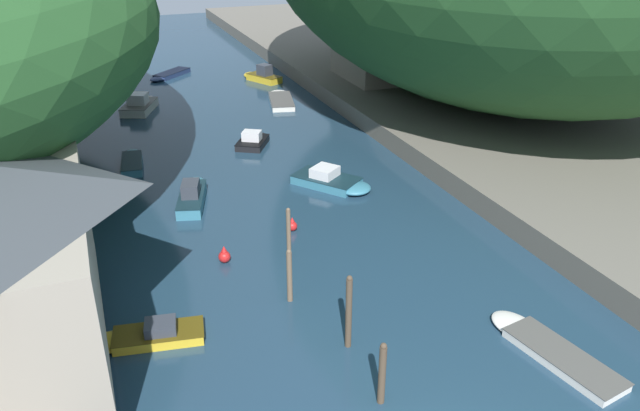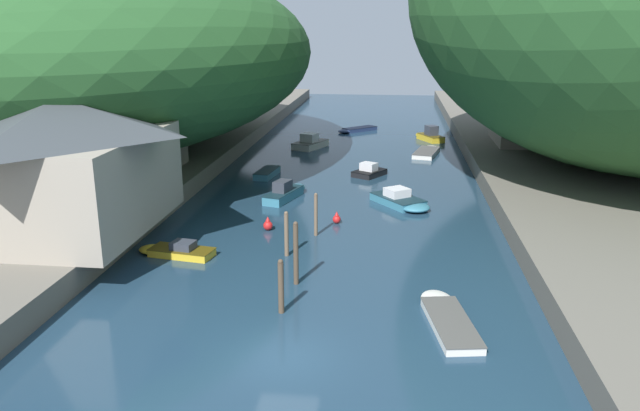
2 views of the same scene
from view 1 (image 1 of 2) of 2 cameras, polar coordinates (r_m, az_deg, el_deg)
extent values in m
plane|color=#1E384C|center=(45.03, -8.32, 4.65)|extent=(130.00, 130.00, 0.00)
cube|color=#666056|center=(53.76, 15.30, 8.30)|extent=(22.00, 120.00, 1.39)
cube|color=gray|center=(59.54, 4.85, 13.12)|extent=(5.19, 7.98, 3.34)
pyramid|color=#3D4247|center=(59.05, 4.94, 15.47)|extent=(5.60, 8.62, 1.63)
cube|color=silver|center=(56.44, -3.56, 9.47)|extent=(2.99, 5.27, 0.44)
ellipsoid|color=silver|center=(58.81, -3.78, 10.14)|extent=(2.34, 2.83, 0.44)
cube|color=#504E4A|center=(56.37, -3.56, 9.70)|extent=(3.05, 5.37, 0.03)
cube|color=teal|center=(39.48, 0.60, 2.26)|extent=(4.17, 4.56, 0.54)
ellipsoid|color=teal|center=(38.55, 3.17, 1.62)|extent=(2.87, 2.86, 0.54)
cube|color=#132A33|center=(39.37, 0.60, 2.64)|extent=(4.26, 4.65, 0.03)
cube|color=silver|center=(39.31, 0.44, 3.08)|extent=(2.07, 2.05, 0.63)
cube|color=silver|center=(26.60, 21.36, -12.92)|extent=(2.42, 5.01, 0.35)
ellipsoid|color=silver|center=(27.72, 17.51, -10.50)|extent=(1.93, 2.63, 0.35)
cube|color=#504E4A|center=(26.49, 21.42, -12.59)|extent=(2.46, 5.11, 0.03)
cube|color=navy|center=(67.95, -13.38, 11.64)|extent=(4.20, 4.12, 0.42)
ellipsoid|color=navy|center=(66.30, -14.53, 11.18)|extent=(2.58, 2.55, 0.42)
cube|color=black|center=(67.90, -13.40, 11.83)|extent=(4.29, 4.20, 0.03)
cube|color=teal|center=(43.92, -16.81, 3.62)|extent=(1.74, 3.80, 0.55)
ellipsoid|color=teal|center=(45.63, -16.78, 4.46)|extent=(1.46, 1.97, 0.55)
cube|color=#132A33|center=(43.81, -16.86, 3.97)|extent=(1.78, 3.88, 0.03)
cube|color=black|center=(46.36, -6.19, 5.71)|extent=(3.08, 3.43, 0.46)
ellipsoid|color=black|center=(47.66, -5.73, 6.30)|extent=(2.26, 2.14, 0.46)
cube|color=black|center=(46.27, -6.20, 5.99)|extent=(3.14, 3.50, 0.03)
cube|color=silver|center=(46.08, -6.25, 6.35)|extent=(1.64, 1.53, 0.70)
cube|color=gold|center=(26.75, -14.52, -11.46)|extent=(3.76, 2.05, 0.41)
ellipsoid|color=gold|center=(26.96, -18.36, -11.71)|extent=(1.99, 1.68, 0.41)
cube|color=#4C3E0E|center=(26.62, -14.57, -11.08)|extent=(3.84, 2.09, 0.03)
cube|color=#333842|center=(26.48, -14.38, -10.69)|extent=(1.40, 1.23, 0.46)
cube|color=teal|center=(37.62, -11.64, 0.55)|extent=(2.53, 4.47, 0.65)
ellipsoid|color=teal|center=(39.54, -11.34, 1.85)|extent=(1.86, 2.41, 0.65)
cube|color=#132A33|center=(37.48, -11.68, 1.02)|extent=(2.58, 4.56, 0.03)
cube|color=#333842|center=(37.19, -11.76, 1.49)|extent=(1.35, 1.70, 0.83)
cube|color=silver|center=(56.43, -16.19, 8.62)|extent=(3.64, 4.64, 0.67)
ellipsoid|color=silver|center=(58.31, -15.60, 9.23)|extent=(2.72, 2.71, 0.67)
cube|color=#504E4A|center=(56.34, -16.23, 8.96)|extent=(3.71, 4.73, 0.03)
cube|color=silver|center=(56.10, -16.33, 9.34)|extent=(1.97, 1.93, 0.90)
cube|color=gold|center=(64.12, -5.13, 11.50)|extent=(3.04, 3.97, 0.64)
ellipsoid|color=gold|center=(65.44, -6.24, 11.75)|extent=(2.16, 2.30, 0.64)
cube|color=#4C3E0E|center=(64.04, -5.14, 11.79)|extent=(3.10, 4.05, 0.03)
cube|color=#333842|center=(63.84, -5.09, 12.24)|extent=(1.56, 1.64, 1.08)
cylinder|color=#4C3D2D|center=(22.67, 5.69, -15.18)|extent=(0.27, 0.27, 2.43)
sphere|color=#4C3D2D|center=(21.86, 5.84, -12.67)|extent=(0.24, 0.24, 0.24)
cylinder|color=#4C3D2D|center=(24.84, 2.64, -9.84)|extent=(0.26, 0.26, 3.15)
sphere|color=#4C3D2D|center=(23.93, 2.72, -6.67)|extent=(0.23, 0.23, 0.23)
cylinder|color=brown|center=(27.69, -2.81, -6.55)|extent=(0.24, 0.24, 2.47)
sphere|color=brown|center=(27.03, -2.86, -4.24)|extent=(0.22, 0.22, 0.22)
cylinder|color=brown|center=(31.02, -2.88, -2.62)|extent=(0.22, 0.22, 2.59)
sphere|color=brown|center=(30.40, -2.94, -0.40)|extent=(0.20, 0.20, 0.20)
sphere|color=red|center=(33.96, -2.55, -1.89)|extent=(0.54, 0.54, 0.54)
cone|color=red|center=(33.78, -2.56, -1.29)|extent=(0.27, 0.27, 0.27)
sphere|color=red|center=(31.36, -8.73, -4.65)|extent=(0.60, 0.60, 0.60)
cone|color=red|center=(31.14, -8.78, -3.93)|extent=(0.30, 0.30, 0.30)
cylinder|color=#282D3D|center=(25.87, -26.34, -10.65)|extent=(0.13, 0.13, 0.85)
cylinder|color=#282D3D|center=(26.02, -26.35, -10.42)|extent=(0.13, 0.13, 0.85)
cube|color=navy|center=(25.55, -26.67, -9.19)|extent=(0.24, 0.39, 0.62)
sphere|color=beige|center=(25.33, -26.86, -8.41)|extent=(0.22, 0.22, 0.22)
camera|label=2|loc=(16.99, 100.99, -17.86)|focal=35.00mm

